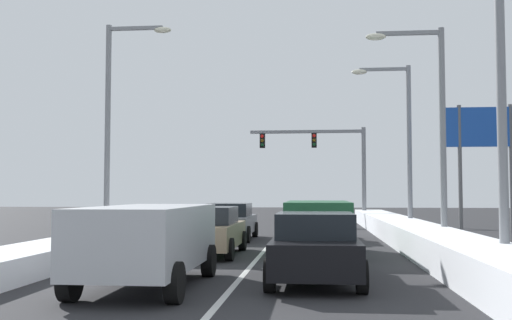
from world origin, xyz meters
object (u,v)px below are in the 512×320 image
(sedan_black_right_lane_nearest, at_px, (315,247))
(sedan_charcoal_right_lane_third, at_px, (317,221))
(suv_silver_center_lane_nearest, at_px, (149,238))
(traffic_light_gantry, at_px, (328,154))
(sedan_tan_center_lane_second, at_px, (208,231))
(roadside_sign_right, at_px, (485,141))
(suv_green_right_lane_second, at_px, (318,222))
(street_lamp_right_far, at_px, (401,133))
(sedan_gray_center_lane_third, at_px, (230,221))
(street_lamp_right_mid, at_px, (431,115))
(street_lamp_right_near, at_px, (485,43))
(street_lamp_left_mid, at_px, (116,112))

(sedan_black_right_lane_nearest, height_order, sedan_charcoal_right_lane_third, same)
(suv_silver_center_lane_nearest, bearing_deg, traffic_light_gantry, 80.92)
(sedan_tan_center_lane_second, height_order, roadside_sign_right, roadside_sign_right)
(roadside_sign_right, bearing_deg, sedan_black_right_lane_nearest, -120.98)
(suv_green_right_lane_second, height_order, traffic_light_gantry, traffic_light_gantry)
(traffic_light_gantry, height_order, street_lamp_right_far, street_lamp_right_far)
(suv_silver_center_lane_nearest, height_order, sedan_gray_center_lane_third, suv_silver_center_lane_nearest)
(suv_green_right_lane_second, distance_m, sedan_tan_center_lane_second, 3.47)
(suv_silver_center_lane_nearest, distance_m, street_lamp_right_mid, 11.83)
(traffic_light_gantry, bearing_deg, street_lamp_right_far, -75.46)
(sedan_charcoal_right_lane_third, bearing_deg, sedan_tan_center_lane_second, -117.71)
(suv_silver_center_lane_nearest, relative_size, street_lamp_right_near, 0.54)
(sedan_black_right_lane_nearest, height_order, sedan_tan_center_lane_second, same)
(sedan_charcoal_right_lane_third, height_order, suv_silver_center_lane_nearest, suv_silver_center_lane_nearest)
(street_lamp_right_near, distance_m, street_lamp_left_mid, 14.72)
(sedan_charcoal_right_lane_third, relative_size, sedan_tan_center_lane_second, 1.00)
(sedan_tan_center_lane_second, distance_m, street_lamp_left_mid, 7.66)
(sedan_black_right_lane_nearest, bearing_deg, sedan_tan_center_lane_second, 122.56)
(sedan_gray_center_lane_third, xyz_separation_m, traffic_light_gantry, (4.38, 14.37, 3.73))
(traffic_light_gantry, xyz_separation_m, street_lamp_right_near, (3.04, -24.99, 0.89))
(suv_green_right_lane_second, relative_size, street_lamp_right_mid, 0.65)
(traffic_light_gantry, bearing_deg, suv_green_right_lane_second, -92.23)
(sedan_tan_center_lane_second, relative_size, street_lamp_right_far, 0.58)
(sedan_tan_center_lane_second, height_order, traffic_light_gantry, traffic_light_gantry)
(suv_green_right_lane_second, xyz_separation_m, traffic_light_gantry, (0.78, 19.91, 3.48))
(street_lamp_left_mid, bearing_deg, suv_silver_center_lane_nearest, -67.69)
(traffic_light_gantry, distance_m, street_lamp_right_near, 25.19)
(sedan_black_right_lane_nearest, distance_m, street_lamp_right_far, 15.08)
(sedan_charcoal_right_lane_third, height_order, street_lamp_right_far, street_lamp_right_far)
(suv_silver_center_lane_nearest, bearing_deg, street_lamp_left_mid, 112.31)
(suv_green_right_lane_second, bearing_deg, street_lamp_right_near, -53.08)
(suv_green_right_lane_second, distance_m, sedan_charcoal_right_lane_third, 5.96)
(traffic_light_gantry, distance_m, street_lamp_left_mid, 18.32)
(street_lamp_right_near, bearing_deg, sedan_charcoal_right_lane_third, 108.98)
(street_lamp_right_near, xyz_separation_m, street_lamp_left_mid, (-11.74, 8.88, -0.24))
(street_lamp_right_far, bearing_deg, sedan_gray_center_lane_third, -159.86)
(sedan_tan_center_lane_second, distance_m, sedan_gray_center_lane_third, 6.13)
(traffic_light_gantry, relative_size, street_lamp_right_far, 0.98)
(suv_silver_center_lane_nearest, bearing_deg, sedan_black_right_lane_nearest, 18.76)
(sedan_tan_center_lane_second, distance_m, roadside_sign_right, 12.36)
(roadside_sign_right, bearing_deg, street_lamp_left_mid, -172.89)
(street_lamp_right_mid, distance_m, roadside_sign_right, 5.01)
(sedan_tan_center_lane_second, xyz_separation_m, traffic_light_gantry, (4.19, 20.49, 3.73))
(suv_silver_center_lane_nearest, bearing_deg, sedan_gray_center_lane_third, 90.38)
(sedan_gray_center_lane_third, relative_size, roadside_sign_right, 0.82)
(suv_green_right_lane_second, bearing_deg, street_lamp_right_far, 65.29)
(suv_green_right_lane_second, distance_m, street_lamp_right_near, 7.71)
(sedan_tan_center_lane_second, bearing_deg, sedan_gray_center_lane_third, 91.74)
(sedan_black_right_lane_nearest, bearing_deg, sedan_charcoal_right_lane_third, 89.45)
(street_lamp_left_mid, bearing_deg, traffic_light_gantry, 61.62)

